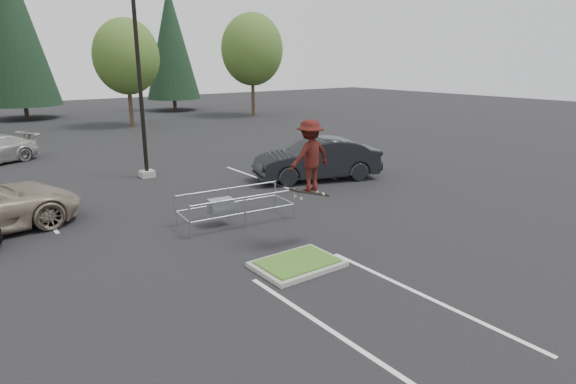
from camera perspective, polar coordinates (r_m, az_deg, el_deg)
ground at (r=12.77m, az=1.10°, el=-8.80°), size 120.00×120.00×0.00m
grass_median at (r=12.74m, az=1.10°, el=-8.48°), size 2.20×1.60×0.16m
stall_lines at (r=17.11m, az=-15.03°, el=-2.93°), size 22.62×17.60×0.01m
light_pole at (r=22.55m, az=-17.22°, el=13.05°), size 0.70×0.60×10.12m
decid_c at (r=41.18m, az=-18.61°, el=14.71°), size 5.12×5.12×8.38m
decid_d at (r=46.85m, az=-4.30°, el=16.24°), size 5.76×5.76×9.43m
conif_b at (r=50.28m, az=-29.69°, el=16.51°), size 6.38×6.38×14.50m
conif_c at (r=53.11m, az=-13.69°, el=16.78°), size 5.50×5.50×12.50m
cart_corral at (r=15.78m, az=-7.53°, el=-1.55°), size 3.85×1.68×1.06m
skateboarder at (r=13.43m, az=2.62°, el=4.25°), size 1.33×0.79×2.28m
car_r_charc at (r=21.61m, az=3.44°, el=3.90°), size 5.94×3.71×1.85m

